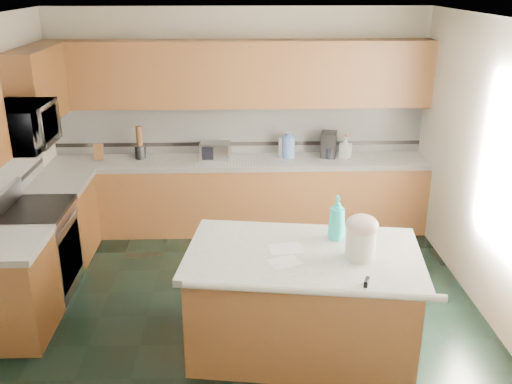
{
  "coord_description": "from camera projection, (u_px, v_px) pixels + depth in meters",
  "views": [
    {
      "loc": [
        -0.01,
        -4.67,
        3.03
      ],
      "look_at": [
        0.15,
        0.35,
        1.12
      ],
      "focal_mm": 40.0,
      "sensor_mm": 36.0,
      "label": 1
    }
  ],
  "objects": [
    {
      "name": "floor",
      "position": [
        242.0,
        315.0,
        5.44
      ],
      "size": [
        4.6,
        4.6,
        0.0
      ],
      "primitive_type": "plane",
      "color": "black",
      "rests_on": "ground"
    },
    {
      "name": "ceiling",
      "position": [
        238.0,
        20.0,
        4.48
      ],
      "size": [
        4.6,
        4.6,
        0.0
      ],
      "primitive_type": "plane",
      "color": "white",
      "rests_on": "ground"
    },
    {
      "name": "wall_back",
      "position": [
        239.0,
        119.0,
        7.13
      ],
      "size": [
        4.6,
        0.04,
        2.7
      ],
      "primitive_type": "cube",
      "color": "silver",
      "rests_on": "ground"
    },
    {
      "name": "wall_front",
      "position": [
        243.0,
        342.0,
        2.79
      ],
      "size": [
        4.6,
        0.04,
        2.7
      ],
      "primitive_type": "cube",
      "color": "silver",
      "rests_on": "ground"
    },
    {
      "name": "wall_right",
      "position": [
        503.0,
        179.0,
        5.03
      ],
      "size": [
        0.04,
        4.6,
        2.7
      ],
      "primitive_type": "cube",
      "color": "silver",
      "rests_on": "ground"
    },
    {
      "name": "back_base_cab",
      "position": [
        240.0,
        197.0,
        7.15
      ],
      "size": [
        4.6,
        0.6,
        0.86
      ],
      "primitive_type": "cube",
      "color": "#45240E",
      "rests_on": "ground"
    },
    {
      "name": "back_countertop",
      "position": [
        239.0,
        162.0,
        6.99
      ],
      "size": [
        4.6,
        0.64,
        0.06
      ],
      "primitive_type": "cube",
      "color": "white",
      "rests_on": "back_base_cab"
    },
    {
      "name": "back_upper_cab",
      "position": [
        238.0,
        74.0,
        6.74
      ],
      "size": [
        4.6,
        0.33,
        0.78
      ],
      "primitive_type": "cube",
      "color": "#45240E",
      "rests_on": "wall_back"
    },
    {
      "name": "back_backsplash",
      "position": [
        239.0,
        129.0,
        7.14
      ],
      "size": [
        4.6,
        0.02,
        0.63
      ],
      "primitive_type": "cube",
      "color": "silver",
      "rests_on": "back_countertop"
    },
    {
      "name": "back_accent_band",
      "position": [
        239.0,
        144.0,
        7.2
      ],
      "size": [
        4.6,
        0.01,
        0.05
      ],
      "primitive_type": "cube",
      "color": "black",
      "rests_on": "back_countertop"
    },
    {
      "name": "left_base_cab_rear",
      "position": [
        63.0,
        222.0,
        6.43
      ],
      "size": [
        0.6,
        0.82,
        0.86
      ],
      "primitive_type": "cube",
      "color": "#45240E",
      "rests_on": "ground"
    },
    {
      "name": "left_counter_rear",
      "position": [
        58.0,
        183.0,
        6.27
      ],
      "size": [
        0.64,
        0.82,
        0.06
      ],
      "primitive_type": "cube",
      "color": "white",
      "rests_on": "left_base_cab_rear"
    },
    {
      "name": "left_base_cab_front",
      "position": [
        14.0,
        292.0,
        5.0
      ],
      "size": [
        0.6,
        0.72,
        0.86
      ],
      "primitive_type": "cube",
      "color": "#45240E",
      "rests_on": "ground"
    },
    {
      "name": "left_counter_front",
      "position": [
        6.0,
        245.0,
        4.84
      ],
      "size": [
        0.64,
        0.72,
        0.06
      ],
      "primitive_type": "cube",
      "color": "white",
      "rests_on": "left_base_cab_front"
    },
    {
      "name": "left_backsplash",
      "position": [
        1.0,
        176.0,
        5.44
      ],
      "size": [
        0.02,
        2.3,
        0.63
      ],
      "primitive_type": "cube",
      "color": "silver",
      "rests_on": "wall_left"
    },
    {
      "name": "left_accent_band",
      "position": [
        4.0,
        195.0,
        5.51
      ],
      "size": [
        0.01,
        2.3,
        0.05
      ],
      "primitive_type": "cube",
      "color": "black",
      "rests_on": "wall_left"
    },
    {
      "name": "left_upper_cab_rear",
      "position": [
        37.0,
        86.0,
        6.01
      ],
      "size": [
        0.33,
        1.09,
        0.78
      ],
      "primitive_type": "cube",
      "color": "#45240E",
      "rests_on": "wall_left"
    },
    {
      "name": "range_body",
      "position": [
        41.0,
        253.0,
        5.69
      ],
      "size": [
        0.6,
        0.76,
        0.88
      ],
      "primitive_type": "cube",
      "color": "#B7B7BC",
      "rests_on": "ground"
    },
    {
      "name": "range_oven_door",
      "position": [
        70.0,
        256.0,
        5.71
      ],
      "size": [
        0.02,
        0.68,
        0.55
      ],
      "primitive_type": "cube",
      "color": "black",
      "rests_on": "range_body"
    },
    {
      "name": "range_cooktop",
      "position": [
        34.0,
        210.0,
        5.52
      ],
      "size": [
        0.62,
        0.78,
        0.04
      ],
      "primitive_type": "cube",
      "color": "black",
      "rests_on": "range_body"
    },
    {
      "name": "range_handle",
      "position": [
        69.0,
        221.0,
        5.58
      ],
      "size": [
        0.02,
        0.66,
        0.02
      ],
      "primitive_type": "cylinder",
      "rotation": [
        1.57,
        0.0,
        0.0
      ],
      "color": "#B7B7BC",
      "rests_on": "range_body"
    },
    {
      "name": "range_backguard",
      "position": [
        5.0,
        199.0,
        5.47
      ],
      "size": [
        0.06,
        0.76,
        0.18
      ],
      "primitive_type": "cube",
      "color": "#B7B7BC",
      "rests_on": "range_body"
    },
    {
      "name": "microwave",
      "position": [
        22.0,
        127.0,
        5.23
      ],
      "size": [
        0.5,
        0.73,
        0.41
      ],
      "primitive_type": "imported",
      "rotation": [
        0.0,
        0.0,
        1.57
      ],
      "color": "#B7B7BC",
      "rests_on": "wall_left"
    },
    {
      "name": "island_base",
      "position": [
        302.0,
        304.0,
        4.82
      ],
      "size": [
        1.93,
        1.27,
        0.86
      ],
      "primitive_type": "cube",
      "rotation": [
        0.0,
        0.0,
        -0.14
      ],
      "color": "#45240E",
      "rests_on": "ground"
    },
    {
      "name": "island_top",
      "position": [
        303.0,
        255.0,
        4.66
      ],
      "size": [
        2.05,
        1.39,
        0.06
      ],
      "primitive_type": "cube",
      "rotation": [
        0.0,
        0.0,
        -0.14
      ],
      "color": "white",
      "rests_on": "island_base"
    },
    {
      "name": "island_bullnose",
      "position": [
        312.0,
        291.0,
        4.13
      ],
      "size": [
        1.9,
        0.32,
        0.06
      ],
      "primitive_type": "cylinder",
      "rotation": [
        0.0,
        1.57,
        -0.14
      ],
      "color": "white",
      "rests_on": "island_base"
    },
    {
      "name": "treat_jar",
      "position": [
        361.0,
        244.0,
        4.51
      ],
      "size": [
        0.28,
        0.28,
        0.25
      ],
      "primitive_type": "cylinder",
      "rotation": [
        0.0,
        0.0,
        -0.21
      ],
      "color": "silver",
      "rests_on": "island_top"
    },
    {
      "name": "treat_jar_lid",
      "position": [
        362.0,
        225.0,
        4.45
      ],
      "size": [
        0.26,
        0.26,
        0.16
      ],
      "primitive_type": "ellipsoid",
      "color": "beige",
      "rests_on": "treat_jar"
    },
    {
      "name": "treat_jar_knob",
      "position": [
        363.0,
        219.0,
        4.43
      ],
      "size": [
        0.09,
        0.03,
        0.03
      ],
      "primitive_type": "cylinder",
      "rotation": [
        0.0,
        1.57,
        0.0
      ],
      "color": "tan",
      "rests_on": "treat_jar_lid"
    },
    {
      "name": "treat_jar_knob_end_l",
      "position": [
        357.0,
        219.0,
        4.43
      ],
      "size": [
        0.05,
        0.05,
        0.05
      ],
      "primitive_type": "sphere",
      "color": "tan",
      "rests_on": "treat_jar_lid"
    },
    {
      "name": "treat_jar_knob_end_r",
      "position": [
        368.0,
        218.0,
        4.43
      ],
      "size": [
        0.05,
        0.05,
        0.05
      ],
      "primitive_type": "sphere",
      "color": "tan",
      "rests_on": "treat_jar_lid"
    },
    {
      "name": "soap_bottle_island",
      "position": [
        337.0,
        218.0,
        4.81
      ],
      "size": [
        0.15,
        0.15,
        0.39
      ],
      "primitive_type": "imported",
      "rotation": [
        0.0,
        0.0,
        -0.0
      ],
      "color": "#24BFBC",
      "rests_on": "island_top"
    },
    {
      "name": "paper_sheet_a",
      "position": [
        285.0,
        262.0,
        4.48
      ],
      "size": [
        0.3,
        0.27,
        0.0
      ],
      "primitive_type": "cube",
      "rotation": [
        0.0,
        0.0,
        0.42
      ],
      "color": "white",
      "rests_on": "island_top"
    },
    {
      "name": "paper_sheet_b",
      "position": [
        286.0,
        248.0,
        4.7
      ],
      "size": [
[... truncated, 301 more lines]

